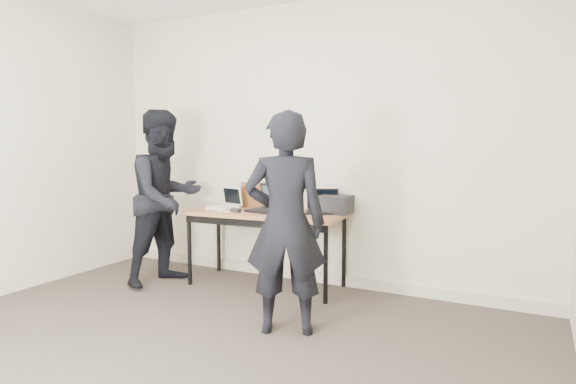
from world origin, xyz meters
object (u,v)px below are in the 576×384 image
Objects in this scene: laptop_center at (269,205)px; person_typist at (285,223)px; laptop_beige at (225,205)px; equipment_box at (335,204)px; person_observer at (166,197)px; laptop_right at (322,207)px; desk at (265,218)px; leather_satchel at (261,195)px.

person_typist is at bearing -45.95° from laptop_center.
person_typist is (1.11, -0.86, 0.03)m from laptop_beige.
person_typist is (0.05, -1.09, -0.01)m from equipment_box.
person_typist is at bearing -97.88° from person_observer.
laptop_right is 1.34× the size of equipment_box.
person_typist is (0.17, -1.08, 0.03)m from laptop_right.
desk is at bearing 20.08° from laptop_beige.
person_typist reaches higher than leather_satchel.
equipment_box is 0.18× the size of person_typist.
laptop_beige reaches higher than equipment_box.
desk is 4.07× the size of laptop_right.
laptop_center is 1.13m from person_typist.
person_observer reaches higher than laptop_center.
laptop_right reaches higher than laptop_beige.
desk is 4.08× the size of leather_satchel.
leather_satchel is (0.25, 0.27, 0.09)m from laptop_beige.
laptop_center is 0.22× the size of person_observer.
person_typist is at bearing -56.65° from desk.
leather_satchel is 0.81m from equipment_box.
laptop_beige is 1.40m from person_typist.
equipment_box is at bearing -8.93° from leather_satchel.
equipment_box is at bearing -59.60° from person_observer.
laptop_center and leather_satchel have the same top height.
laptop_right reaches higher than desk.
desk is 5.44× the size of equipment_box.
person_observer reaches higher than desk.
laptop_beige reaches higher than desk.
person_observer is (-1.55, -0.53, 0.04)m from equipment_box.
laptop_center reaches higher than laptop_right.
leather_satchel is 1.33× the size of equipment_box.
laptop_beige is 1.08m from equipment_box.
laptop_beige is 0.85× the size of laptop_center.
laptop_beige is 0.84× the size of laptop_right.
laptop_right is at bearing -58.46° from person_observer.
desk is 0.34m from leather_satchel.
laptop_center reaches higher than equipment_box.
laptop_right is at bearing -105.45° from person_typist.
desk is at bearing -163.04° from equipment_box.
person_observer is at bearing -148.97° from leather_satchel.
equipment_box is (0.12, 0.01, 0.03)m from laptop_right.
person_observer is (-1.60, 0.56, 0.04)m from person_typist.
person_typist reaches higher than laptop_right.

